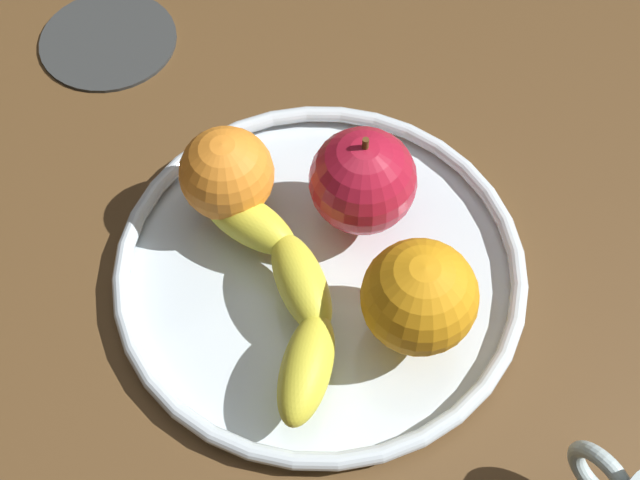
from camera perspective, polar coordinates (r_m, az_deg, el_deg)
ground_plane at (r=63.91cm, az=-0.00°, el=-3.21°), size 137.54×137.54×4.00cm
fruit_bowl at (r=61.36cm, az=-0.00°, el=-1.91°), size 28.90×28.90×1.80cm
banana at (r=57.99cm, az=-2.57°, el=-2.88°), size 19.59×10.29×3.21cm
apple at (r=59.87cm, az=2.80°, el=3.87°), size 7.46×7.46×8.26cm
orange_back_right at (r=55.39cm, az=6.49°, el=-3.72°), size 7.50×7.50×7.50cm
orange_back_left at (r=60.99cm, az=-6.09°, el=4.31°), size 6.65×6.65×6.65cm
ambient_coaster at (r=77.72cm, az=-13.92°, el=12.43°), size 11.54×11.54×0.60cm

